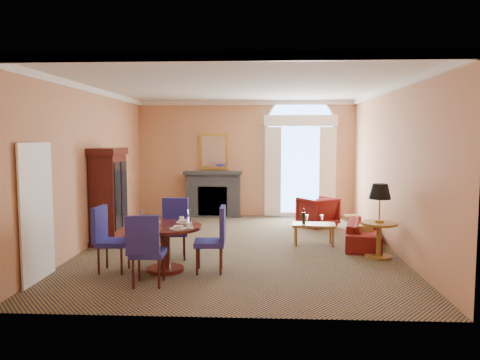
{
  "coord_description": "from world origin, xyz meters",
  "views": [
    {
      "loc": [
        0.49,
        -9.27,
        2.2
      ],
      "look_at": [
        0.0,
        0.5,
        1.3
      ],
      "focal_mm": 35.0,
      "sensor_mm": 36.0,
      "label": 1
    }
  ],
  "objects_px": {
    "dining_table": "(165,237)",
    "coffee_table": "(313,225)",
    "sofa": "(365,233)",
    "armoire": "(109,197)",
    "side_table": "(379,212)",
    "armchair": "(318,212)"
  },
  "relations": [
    {
      "from": "armchair",
      "to": "armoire",
      "type": "bearing_deg",
      "value": -9.43
    },
    {
      "from": "dining_table",
      "to": "coffee_table",
      "type": "height_order",
      "value": "dining_table"
    },
    {
      "from": "armoire",
      "to": "dining_table",
      "type": "relative_size",
      "value": 1.64
    },
    {
      "from": "dining_table",
      "to": "armchair",
      "type": "relative_size",
      "value": 1.5
    },
    {
      "from": "armoire",
      "to": "side_table",
      "type": "distance_m",
      "value": 5.41
    },
    {
      "from": "side_table",
      "to": "armchair",
      "type": "bearing_deg",
      "value": 104.39
    },
    {
      "from": "coffee_table",
      "to": "dining_table",
      "type": "bearing_deg",
      "value": -138.38
    },
    {
      "from": "armchair",
      "to": "sofa",
      "type": "bearing_deg",
      "value": 76.07
    },
    {
      "from": "sofa",
      "to": "coffee_table",
      "type": "bearing_deg",
      "value": 102.31
    },
    {
      "from": "armoire",
      "to": "armchair",
      "type": "height_order",
      "value": "armoire"
    },
    {
      "from": "armoire",
      "to": "side_table",
      "type": "height_order",
      "value": "armoire"
    },
    {
      "from": "dining_table",
      "to": "armoire",
      "type": "bearing_deg",
      "value": 128.53
    },
    {
      "from": "coffee_table",
      "to": "armoire",
      "type": "bearing_deg",
      "value": -175.86
    },
    {
      "from": "side_table",
      "to": "sofa",
      "type": "bearing_deg",
      "value": 92.99
    },
    {
      "from": "coffee_table",
      "to": "side_table",
      "type": "xyz_separation_m",
      "value": [
        1.08,
        -0.96,
        0.44
      ]
    },
    {
      "from": "armoire",
      "to": "coffee_table",
      "type": "height_order",
      "value": "armoire"
    },
    {
      "from": "coffee_table",
      "to": "armchair",
      "type": "bearing_deg",
      "value": 85.38
    },
    {
      "from": "sofa",
      "to": "coffee_table",
      "type": "distance_m",
      "value": 1.05
    },
    {
      "from": "dining_table",
      "to": "side_table",
      "type": "height_order",
      "value": "side_table"
    },
    {
      "from": "armchair",
      "to": "side_table",
      "type": "distance_m",
      "value": 3.13
    },
    {
      "from": "dining_table",
      "to": "sofa",
      "type": "bearing_deg",
      "value": 28.61
    },
    {
      "from": "dining_table",
      "to": "coffee_table",
      "type": "distance_m",
      "value": 3.31
    }
  ]
}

